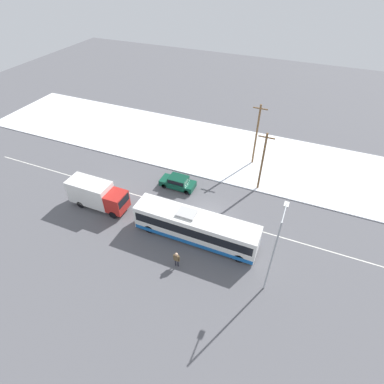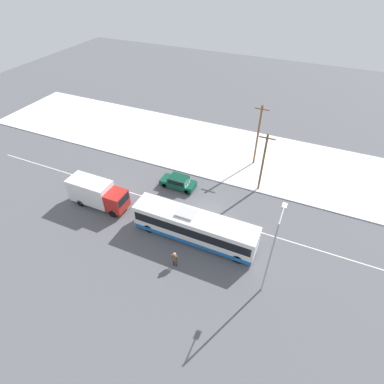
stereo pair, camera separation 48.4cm
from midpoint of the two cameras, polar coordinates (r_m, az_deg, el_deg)
ground_plane at (r=33.05m, az=2.84°, el=-4.44°), size 120.00×120.00×0.00m
snow_lot at (r=43.02m, az=9.41°, el=7.06°), size 80.00×14.07×0.12m
lane_marking_center at (r=33.05m, az=2.84°, el=-4.44°), size 60.00×0.12×0.00m
city_bus at (r=29.61m, az=0.95°, el=-6.70°), size 12.50×2.57×3.22m
box_truck at (r=34.68m, az=-17.25°, el=-0.17°), size 6.75×2.30×3.17m
sedan_car at (r=36.19m, az=-2.23°, el=1.98°), size 4.27×1.80×1.53m
pedestrian_at_stop at (r=27.81m, az=-2.81°, el=-12.44°), size 0.65×0.29×1.80m
streetlamp at (r=24.22m, az=15.69°, el=-10.15°), size 0.36×2.58×8.21m
utility_pole_roadside at (r=34.98m, az=13.75°, el=5.55°), size 1.80×0.24×7.54m
utility_pole_snowlot at (r=39.35m, az=12.77°, el=10.54°), size 1.80×0.24×8.32m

